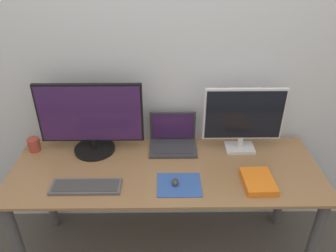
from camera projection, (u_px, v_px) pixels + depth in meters
The scene contains 10 objects.
wall_back at pixel (165, 65), 2.06m from camera, with size 7.00×0.05×2.50m.
desk at pixel (166, 185), 2.04m from camera, with size 1.86×0.66×0.75m.
monitor_left at pixel (91, 119), 2.02m from camera, with size 0.65×0.26×0.47m.
monitor_right at pixel (243, 118), 2.02m from camera, with size 0.50×0.13×0.43m.
laptop at pixel (173, 139), 2.14m from camera, with size 0.30×0.22×0.22m.
keyboard at pixel (86, 187), 1.81m from camera, with size 0.39×0.13×0.02m.
mousepad at pixel (179, 185), 1.83m from camera, with size 0.25×0.21×0.00m.
mouse at pixel (175, 182), 1.83m from camera, with size 0.04×0.06×0.03m.
book at pixel (258, 181), 1.83m from camera, with size 0.17×0.22×0.04m.
mug at pixel (34, 145), 2.11m from camera, with size 0.07×0.07×0.09m.
Camera 1 is at (-0.01, -1.24, 1.96)m, focal length 35.00 mm.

